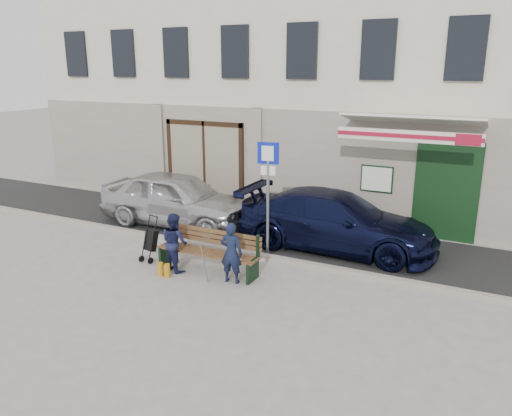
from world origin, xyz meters
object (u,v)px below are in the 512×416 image
Objects in this scene: car_navy at (336,221)px; woman at (175,242)px; man at (231,253)px; parking_sign at (268,181)px; bench at (206,252)px; car_silver at (177,199)px; stroller at (151,241)px.

car_navy is 4.02m from woman.
parking_sign is at bearing -97.14° from man.
car_navy is 2.05× the size of bench.
man is (3.31, -2.76, -0.11)m from car_silver.
man reaches higher than bench.
car_silver is at bearing 152.14° from parking_sign.
bench is at bearing 141.89° from car_navy.
stroller is (1.01, -2.52, -0.30)m from car_silver.
parking_sign is (-1.34, -1.14, 1.12)m from car_navy.
man reaches higher than woman.
woman reaches higher than stroller.
car_navy is at bearing -110.41° from woman.
bench is at bearing -25.73° from man.
car_silver is 3.56m from bench.
man is (-1.33, -2.93, -0.06)m from car_navy.
man is at bearing -101.21° from parking_sign.
parking_sign is 2.08× the size of woman.
woman is at bearing -1.06° from stroller.
car_silver is at bearing -32.56° from woman.
car_navy is (4.64, 0.17, -0.06)m from car_silver.
car_silver reaches higher than bench.
bench is (-2.12, -2.66, -0.26)m from car_navy.
man is (0.01, -1.79, -1.18)m from parking_sign.
parking_sign is 1.14× the size of bench.
parking_sign is 3.08m from stroller.
stroller is at bearing -13.44° from man.
stroller is (-2.29, -1.55, -1.37)m from parking_sign.
parking_sign is 2.20m from bench.
car_silver is at bearing -47.23° from man.
bench is 0.86m from man.
car_silver is 4.31m from man.
bench is 1.50m from stroller.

